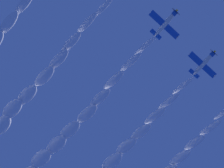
# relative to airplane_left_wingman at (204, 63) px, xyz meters

# --- Properties ---
(airplane_left_wingman) EXTENTS (7.04, 6.86, 2.85)m
(airplane_left_wingman) POSITION_rel_airplane_left_wingman_xyz_m (0.00, 0.00, 0.00)
(airplane_left_wingman) COLOR silver
(airplane_right_wingman) EXTENTS (7.03, 6.88, 2.99)m
(airplane_right_wingman) POSITION_rel_airplane_left_wingman_xyz_m (9.98, -8.10, 0.27)
(airplane_right_wingman) COLOR silver
(smoke_trail_right_wingman) EXTENTS (35.88, 39.84, 11.03)m
(smoke_trail_right_wingman) POSITION_rel_airplane_left_wingman_xyz_m (-15.21, -36.05, -6.16)
(smoke_trail_right_wingman) COLOR white
(smoke_trail_outer_left) EXTENTS (36.06, 39.24, 11.00)m
(smoke_trail_outer_left) POSITION_rel_airplane_left_wingman_xyz_m (-5.57, -43.74, -5.87)
(smoke_trail_outer_left) COLOR white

